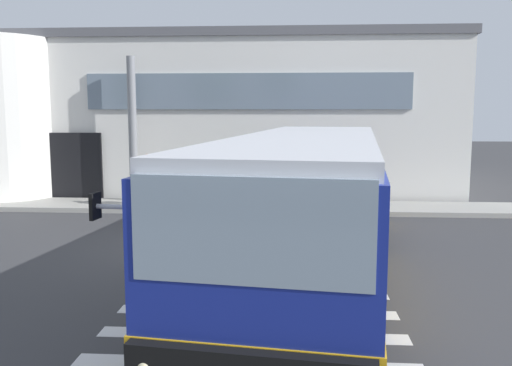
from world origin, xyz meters
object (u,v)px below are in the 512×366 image
Objects in this scene: bus_main_foreground at (307,206)px; passenger_by_doorway at (183,178)px; safety_bollard_yellow at (251,202)px; entry_support_column at (133,129)px; passenger_near_column at (148,176)px.

passenger_by_doorway is at bearing 120.66° from bus_main_foreground.
passenger_by_doorway is 2.36m from safety_bollard_yellow.
entry_support_column is 0.42× the size of bus_main_foreground.
entry_support_column reaches higher than safety_bollard_yellow.
passenger_by_doorway is 1.86× the size of safety_bollard_yellow.
bus_main_foreground is at bearing -59.34° from passenger_by_doorway.
entry_support_column is 2.85× the size of passenger_near_column.
entry_support_column is 9.39m from bus_main_foreground.
bus_main_foreground is 12.62× the size of safety_bollard_yellow.
passenger_near_column reaches higher than safety_bollard_yellow.
entry_support_column is 2.85× the size of passenger_by_doorway.
bus_main_foreground is 6.78× the size of passenger_near_column.
safety_bollard_yellow is at bearing -23.70° from entry_support_column.
bus_main_foreground is at bearing -74.95° from safety_bollard_yellow.
passenger_near_column is 3.44m from safety_bollard_yellow.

